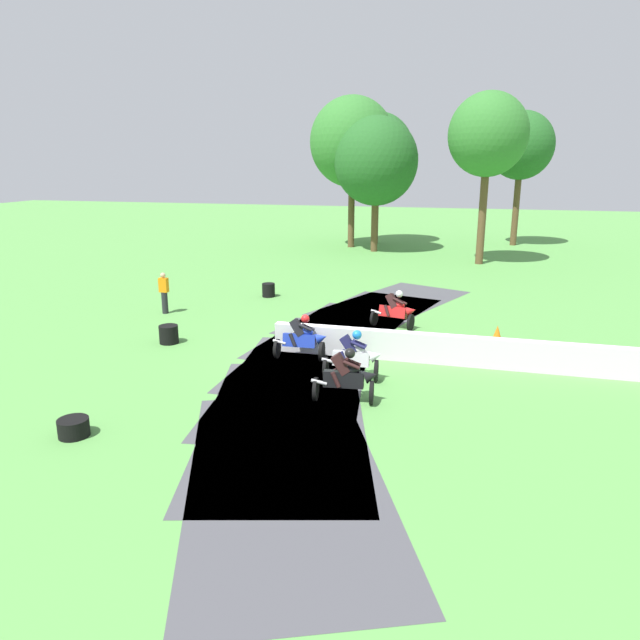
{
  "coord_description": "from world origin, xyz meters",
  "views": [
    {
      "loc": [
        4.49,
        -16.89,
        5.85
      ],
      "look_at": [
        0.02,
        0.64,
        0.9
      ],
      "focal_mm": 32.88,
      "sensor_mm": 36.0,
      "label": 1
    }
  ],
  "objects": [
    {
      "name": "motorcycle_chase_blue",
      "position": [
        -0.21,
        -0.64,
        0.65
      ],
      "size": [
        1.68,
        0.79,
        1.43
      ],
      "color": "black",
      "rests_on": "ground"
    },
    {
      "name": "tree_far_left",
      "position": [
        -1.62,
        21.56,
        5.78
      ],
      "size": [
        5.35,
        5.35,
        8.61
      ],
      "color": "brown",
      "rests_on": "ground"
    },
    {
      "name": "tire_stack_mid_a",
      "position": [
        -4.92,
        -0.2,
        0.3
      ],
      "size": [
        0.63,
        0.63,
        0.6
      ],
      "color": "black",
      "rests_on": "ground"
    },
    {
      "name": "traffic_cone",
      "position": [
        5.62,
        3.07,
        0.22
      ],
      "size": [
        0.28,
        0.28,
        0.44
      ],
      "primitive_type": "cone",
      "color": "orange",
      "rests_on": "ground"
    },
    {
      "name": "tree_mid_rise",
      "position": [
        -2.19,
        25.47,
        6.42
      ],
      "size": [
        5.11,
        5.11,
        9.12
      ],
      "color": "brown",
      "rests_on": "ground"
    },
    {
      "name": "track_marshal",
      "position": [
        -6.98,
        3.31,
        0.82
      ],
      "size": [
        0.34,
        0.24,
        1.63
      ],
      "color": "#232328",
      "rests_on": "ground"
    },
    {
      "name": "motorcycle_lead_red",
      "position": [
        2.08,
        3.51,
        0.64
      ],
      "size": [
        1.72,
        1.07,
        1.43
      ],
      "color": "black",
      "rests_on": "ground"
    },
    {
      "name": "tree_distant",
      "position": [
        -3.5,
        23.17,
        7.01
      ],
      "size": [
        5.66,
        5.66,
        10.01
      ],
      "color": "brown",
      "rests_on": "ground"
    },
    {
      "name": "tire_stack_mid_b",
      "position": [
        -3.64,
        -6.86,
        0.2
      ],
      "size": [
        0.67,
        0.67,
        0.4
      ],
      "color": "black",
      "rests_on": "ground"
    },
    {
      "name": "tree_far_right",
      "position": [
        5.12,
        18.25,
        7.18
      ],
      "size": [
        4.39,
        4.39,
        9.53
      ],
      "color": "brown",
      "rests_on": "ground"
    },
    {
      "name": "tire_stack_near",
      "position": [
        -3.98,
        7.08,
        0.3
      ],
      "size": [
        0.56,
        0.56,
        0.6
      ],
      "color": "black",
      "rests_on": "ground"
    },
    {
      "name": "safety_barrier",
      "position": [
        5.12,
        -0.05,
        0.45
      ],
      "size": [
        12.74,
        0.42,
        0.9
      ],
      "primitive_type": "cube",
      "rotation": [
        0.0,
        0.0,
        4.7
      ],
      "color": "white",
      "rests_on": "ground"
    },
    {
      "name": "tree_behind_barrier",
      "position": [
        7.52,
        26.91,
        6.78
      ],
      "size": [
        4.39,
        4.39,
        9.13
      ],
      "color": "brown",
      "rests_on": "ground"
    },
    {
      "name": "motorcycle_fourth_black",
      "position": [
        1.77,
        -3.52,
        0.66
      ],
      "size": [
        1.68,
        0.81,
        1.42
      ],
      "color": "black",
      "rests_on": "ground"
    },
    {
      "name": "motorcycle_trailing_white",
      "position": [
        1.63,
        -1.92,
        0.66
      ],
      "size": [
        1.68,
        0.79,
        1.43
      ],
      "color": "black",
      "rests_on": "ground"
    },
    {
      "name": "track_asphalt",
      "position": [
        0.65,
        -0.01,
        0.0
      ],
      "size": [
        6.88,
        23.32,
        0.01
      ],
      "color": "#47474C",
      "rests_on": "ground"
    },
    {
      "name": "ground_plane",
      "position": [
        0.0,
        0.0,
        0.0
      ],
      "size": [
        120.0,
        120.0,
        0.0
      ],
      "primitive_type": "plane",
      "color": "#569947"
    }
  ]
}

